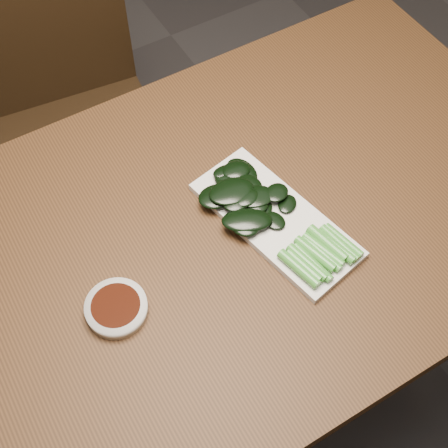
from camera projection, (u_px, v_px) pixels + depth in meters
ground at (219, 373)px, 1.77m from camera, size 6.00×6.00×0.00m
table at (216, 251)px, 1.20m from camera, size 1.40×0.80×0.75m
chair_far at (74, 113)px, 1.66m from camera, size 0.46×0.46×0.89m
sauce_bowl at (116, 308)px, 1.04m from camera, size 0.10×0.10×0.02m
serving_plate at (276, 220)px, 1.15m from camera, size 0.20×0.35×0.01m
gai_lan at (266, 214)px, 1.13m from camera, size 0.20×0.32×0.03m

